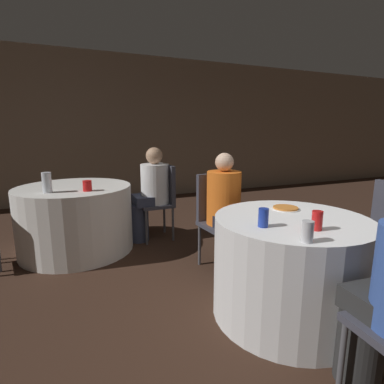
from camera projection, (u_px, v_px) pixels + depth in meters
name	position (u px, v px, depth m)	size (l,w,h in m)	color
ground_plane	(304.00, 314.00, 2.26)	(16.00, 16.00, 0.00)	#382319
wall_back	(147.00, 129.00, 6.07)	(16.00, 0.06, 2.80)	gray
table_near	(289.00, 267.00, 2.20)	(1.10, 1.10, 0.75)	white
table_far	(76.00, 218.00, 3.42)	(1.25, 1.25, 0.75)	white
chair_near_north	(218.00, 212.00, 3.00)	(0.43, 0.44, 0.94)	#383842
chair_far_east	(162.00, 195.00, 3.80)	(0.41, 0.41, 0.94)	#383842
person_orange_shirt	(228.00, 213.00, 2.85)	(0.34, 0.50, 1.16)	black
person_white_shirt	(150.00, 193.00, 3.72)	(0.51, 0.35, 1.16)	#33384C
pizza_plate_near	(286.00, 208.00, 2.37)	(0.22, 0.22, 0.02)	white
soda_can_silver	(307.00, 232.00, 1.65)	(0.07, 0.07, 0.12)	silver
soda_can_blue	(263.00, 218.00, 1.92)	(0.07, 0.07, 0.12)	#1E38A5
soda_can_red	(317.00, 221.00, 1.86)	(0.07, 0.07, 0.12)	red
bottle_far	(47.00, 183.00, 2.98)	(0.09, 0.09, 0.21)	silver
cup_far	(87.00, 186.00, 3.08)	(0.09, 0.09, 0.11)	red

